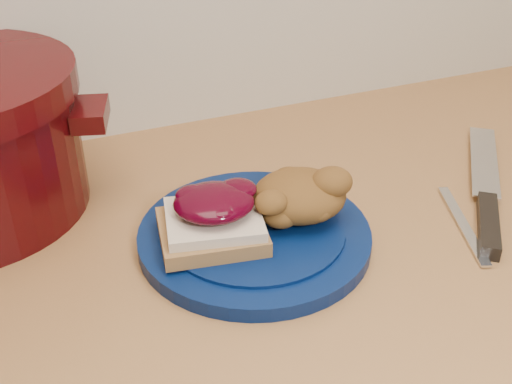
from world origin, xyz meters
name	(u,v)px	position (x,y,z in m)	size (l,w,h in m)	color
plate	(254,236)	(0.00, 1.49, 0.91)	(0.25, 0.25, 0.02)	#041644
sandwich	(213,218)	(-0.04, 1.49, 0.94)	(0.12, 0.11, 0.05)	olive
stuffing_mound	(299,195)	(0.06, 1.49, 0.95)	(0.10, 0.09, 0.05)	brown
chef_knife	(487,205)	(0.27, 1.44, 0.91)	(0.20, 0.25, 0.02)	black
butter_knife	(463,224)	(0.23, 1.43, 0.90)	(0.15, 0.01, 0.00)	silver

